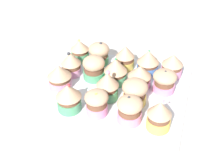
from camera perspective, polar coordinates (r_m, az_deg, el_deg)
The scene contains 19 objects.
ground_plane at distance 81.18cm, azimuth -0.00°, elevation -3.21°, with size 180.00×180.00×3.00cm, color beige.
baking_tray at distance 79.84cm, azimuth -0.00°, elevation -2.06°, with size 40.00×33.05×1.20cm.
cupcake_0 at distance 84.38cm, azimuth 11.68°, elevation 2.89°, with size 6.01×6.01×6.83cm.
cupcake_1 at distance 84.43cm, azimuth 7.06°, elevation 3.64°, with size 6.37×6.37×7.34cm.
cupcake_2 at distance 85.49cm, azimuth 2.58°, elevation 4.50°, with size 5.50×5.50×7.51cm.
cupcake_3 at distance 88.02cm, azimuth -2.53°, elevation 5.31°, with size 6.22×6.22×7.04cm.
cupcake_4 at distance 89.93cm, azimuth -6.32°, elevation 5.82°, with size 5.69×5.69×6.95cm.
cupcake_5 at distance 78.22cm, azimuth 10.21°, elevation -0.14°, with size 6.32×6.32×6.38cm.
cupcake_6 at distance 78.87cm, azimuth 5.42°, elevation 0.78°, with size 6.34×6.34×6.49cm.
cupcake_7 at distance 79.69cm, azimuth 0.46°, elevation 1.93°, with size 6.36×6.36×7.90cm.
cupcake_8 at distance 81.66cm, azimuth -3.55°, elevation 2.46°, with size 6.20×6.20×6.99cm.
cupcake_9 at distance 83.78cm, azimuth -7.99°, elevation 3.27°, with size 5.72×5.72×7.46cm.
cupcake_10 at distance 73.11cm, azimuth 4.48°, elevation -2.25°, with size 6.48×6.48×6.93cm.
cupcake_11 at distance 74.01cm, azimuth -0.89°, elevation -0.97°, with size 5.83×5.83×8.30cm.
cupcake_12 at distance 79.08cm, azimuth -10.22°, elevation 0.71°, with size 6.49×6.49×7.11cm.
cupcake_13 at distance 66.98cm, azimuth 9.22°, elevation -6.75°, with size 5.63×5.63×7.96cm.
cupcake_14 at distance 68.17cm, azimuth 3.48°, elevation -5.73°, with size 6.00×6.00×7.17cm.
cupcake_15 at distance 70.05cm, azimuth -3.02°, elevation -4.37°, with size 5.73×5.73×6.84cm.
cupcake_16 at distance 71.61cm, azimuth -8.48°, elevation -3.25°, with size 6.35×6.35×7.76cm.
Camera 1 is at (-18.36, 59.11, 51.02)cm, focal length 46.80 mm.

